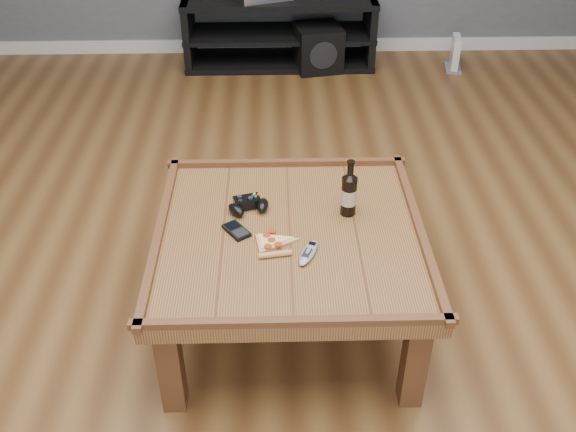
{
  "coord_description": "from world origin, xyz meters",
  "views": [
    {
      "loc": [
        -0.06,
        -1.92,
        1.89
      ],
      "look_at": [
        -0.01,
        0.0,
        0.52
      ],
      "focal_mm": 40.0,
      "sensor_mm": 36.0,
      "label": 1
    }
  ],
  "objects_px": {
    "smartphone": "(236,230)",
    "remote_control": "(308,253)",
    "game_controller": "(248,205)",
    "media_console": "(279,32)",
    "pizza_slice": "(272,243)",
    "subwoofer": "(318,48)",
    "coffee_table": "(290,244)",
    "game_console": "(455,54)",
    "beer_bottle": "(349,193)"
  },
  "relations": [
    {
      "from": "coffee_table",
      "to": "media_console",
      "type": "height_order",
      "value": "media_console"
    },
    {
      "from": "remote_control",
      "to": "game_console",
      "type": "bearing_deg",
      "value": 87.68
    },
    {
      "from": "beer_bottle",
      "to": "smartphone",
      "type": "xyz_separation_m",
      "value": [
        -0.43,
        -0.11,
        -0.09
      ]
    },
    {
      "from": "pizza_slice",
      "to": "subwoofer",
      "type": "bearing_deg",
      "value": 73.87
    },
    {
      "from": "beer_bottle",
      "to": "remote_control",
      "type": "xyz_separation_m",
      "value": [
        -0.17,
        -0.26,
        -0.08
      ]
    },
    {
      "from": "beer_bottle",
      "to": "remote_control",
      "type": "relative_size",
      "value": 1.46
    },
    {
      "from": "game_controller",
      "to": "pizza_slice",
      "type": "distance_m",
      "value": 0.25
    },
    {
      "from": "coffee_table",
      "to": "game_console",
      "type": "relative_size",
      "value": 4.09
    },
    {
      "from": "smartphone",
      "to": "beer_bottle",
      "type": "bearing_deg",
      "value": -20.28
    },
    {
      "from": "subwoofer",
      "to": "media_console",
      "type": "bearing_deg",
      "value": 148.35
    },
    {
      "from": "media_console",
      "to": "subwoofer",
      "type": "relative_size",
      "value": 3.72
    },
    {
      "from": "remote_control",
      "to": "subwoofer",
      "type": "distance_m",
      "value": 2.81
    },
    {
      "from": "pizza_slice",
      "to": "remote_control",
      "type": "relative_size",
      "value": 1.43
    },
    {
      "from": "remote_control",
      "to": "subwoofer",
      "type": "bearing_deg",
      "value": 107.39
    },
    {
      "from": "smartphone",
      "to": "remote_control",
      "type": "height_order",
      "value": "remote_control"
    },
    {
      "from": "game_controller",
      "to": "smartphone",
      "type": "relative_size",
      "value": 1.35
    },
    {
      "from": "game_controller",
      "to": "game_console",
      "type": "xyz_separation_m",
      "value": [
        1.45,
        2.46,
        -0.36
      ]
    },
    {
      "from": "coffee_table",
      "to": "media_console",
      "type": "distance_m",
      "value": 2.75
    },
    {
      "from": "media_console",
      "to": "remote_control",
      "type": "xyz_separation_m",
      "value": [
        0.06,
        -2.89,
        0.22
      ]
    },
    {
      "from": "coffee_table",
      "to": "remote_control",
      "type": "relative_size",
      "value": 6.4
    },
    {
      "from": "game_console",
      "to": "game_controller",
      "type": "bearing_deg",
      "value": -112.39
    },
    {
      "from": "media_console",
      "to": "pizza_slice",
      "type": "bearing_deg",
      "value": -91.35
    },
    {
      "from": "smartphone",
      "to": "subwoofer",
      "type": "height_order",
      "value": "smartphone"
    },
    {
      "from": "coffee_table",
      "to": "remote_control",
      "type": "bearing_deg",
      "value": -66.05
    },
    {
      "from": "beer_bottle",
      "to": "subwoofer",
      "type": "xyz_separation_m",
      "value": [
        0.05,
        2.53,
        -0.38
      ]
    },
    {
      "from": "remote_control",
      "to": "subwoofer",
      "type": "height_order",
      "value": "remote_control"
    },
    {
      "from": "coffee_table",
      "to": "smartphone",
      "type": "height_order",
      "value": "coffee_table"
    },
    {
      "from": "game_console",
      "to": "smartphone",
      "type": "bearing_deg",
      "value": -111.67
    },
    {
      "from": "media_console",
      "to": "subwoofer",
      "type": "distance_m",
      "value": 0.31
    },
    {
      "from": "media_console",
      "to": "smartphone",
      "type": "bearing_deg",
      "value": -94.15
    },
    {
      "from": "media_console",
      "to": "remote_control",
      "type": "relative_size",
      "value": 8.7
    },
    {
      "from": "pizza_slice",
      "to": "game_console",
      "type": "xyz_separation_m",
      "value": [
        1.36,
        2.68,
        -0.34
      ]
    },
    {
      "from": "coffee_table",
      "to": "pizza_slice",
      "type": "xyz_separation_m",
      "value": [
        -0.07,
        -0.08,
        0.07
      ]
    },
    {
      "from": "media_console",
      "to": "game_controller",
      "type": "distance_m",
      "value": 2.62
    },
    {
      "from": "beer_bottle",
      "to": "game_console",
      "type": "height_order",
      "value": "beer_bottle"
    },
    {
      "from": "pizza_slice",
      "to": "subwoofer",
      "type": "height_order",
      "value": "pizza_slice"
    },
    {
      "from": "media_console",
      "to": "pizza_slice",
      "type": "distance_m",
      "value": 2.84
    },
    {
      "from": "media_console",
      "to": "coffee_table",
      "type": "bearing_deg",
      "value": -90.0
    },
    {
      "from": "coffee_table",
      "to": "remote_control",
      "type": "height_order",
      "value": "coffee_table"
    },
    {
      "from": "remote_control",
      "to": "game_console",
      "type": "xyz_separation_m",
      "value": [
        1.23,
        2.74,
        -0.35
      ]
    },
    {
      "from": "game_console",
      "to": "beer_bottle",
      "type": "bearing_deg",
      "value": -104.97
    },
    {
      "from": "coffee_table",
      "to": "media_console",
      "type": "xyz_separation_m",
      "value": [
        0.0,
        2.75,
        -0.15
      ]
    },
    {
      "from": "media_console",
      "to": "remote_control",
      "type": "distance_m",
      "value": 2.9
    },
    {
      "from": "coffee_table",
      "to": "game_console",
      "type": "distance_m",
      "value": 2.92
    },
    {
      "from": "beer_bottle",
      "to": "pizza_slice",
      "type": "xyz_separation_m",
      "value": [
        -0.3,
        -0.19,
        -0.09
      ]
    },
    {
      "from": "game_controller",
      "to": "game_console",
      "type": "relative_size",
      "value": 0.69
    },
    {
      "from": "game_controller",
      "to": "pizza_slice",
      "type": "xyz_separation_m",
      "value": [
        0.09,
        -0.23,
        -0.02
      ]
    },
    {
      "from": "smartphone",
      "to": "game_console",
      "type": "relative_size",
      "value": 0.51
    },
    {
      "from": "game_console",
      "to": "subwoofer",
      "type": "bearing_deg",
      "value": -174.12
    },
    {
      "from": "beer_bottle",
      "to": "subwoofer",
      "type": "height_order",
      "value": "beer_bottle"
    }
  ]
}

